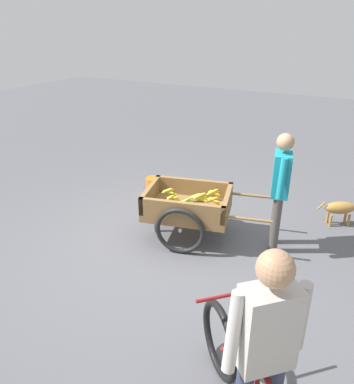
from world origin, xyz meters
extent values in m
plane|color=#56565B|center=(0.00, 0.00, 0.00)|extent=(24.00, 24.00, 0.00)
cube|color=olive|center=(-0.06, -0.39, 0.40)|extent=(1.26, 1.04, 0.10)
cube|color=olive|center=(0.44, -0.27, 0.57)|extent=(0.25, 0.79, 0.24)
cube|color=olive|center=(-0.57, -0.51, 0.57)|extent=(0.25, 0.79, 0.24)
cube|color=olive|center=(-0.15, -0.03, 0.57)|extent=(1.08, 0.32, 0.24)
cube|color=olive|center=(0.02, -0.75, 0.57)|extent=(1.08, 0.32, 0.24)
torus|color=black|center=(-0.17, 0.04, 0.32)|extent=(0.64, 0.21, 0.64)
torus|color=black|center=(0.04, -0.82, 0.32)|extent=(0.64, 0.21, 0.64)
cylinder|color=gray|center=(-0.06, -0.39, 0.32)|extent=(0.25, 0.86, 0.04)
cylinder|color=olive|center=(-0.95, -0.25, 0.55)|extent=(0.54, 0.16, 0.04)
cylinder|color=olive|center=(-0.79, -0.92, 0.55)|extent=(0.54, 0.16, 0.04)
cylinder|color=gray|center=(0.39, -0.28, 0.18)|extent=(0.04, 0.04, 0.35)
ellipsoid|color=gold|center=(-0.32, -0.74, 0.55)|extent=(0.18, 0.08, 0.14)
ellipsoid|color=gold|center=(-0.30, -0.73, 0.56)|extent=(0.19, 0.07, 0.08)
ellipsoid|color=gold|center=(-0.29, -0.72, 0.57)|extent=(0.18, 0.14, 0.09)
ellipsoid|color=gold|center=(-0.28, -0.71, 0.58)|extent=(0.18, 0.14, 0.12)
ellipsoid|color=gold|center=(-0.12, -0.59, 0.49)|extent=(0.18, 0.14, 0.12)
ellipsoid|color=gold|center=(-0.11, -0.58, 0.50)|extent=(0.19, 0.09, 0.09)
ellipsoid|color=gold|center=(-0.10, -0.57, 0.51)|extent=(0.19, 0.12, 0.05)
ellipsoid|color=gold|center=(-0.10, -0.57, 0.52)|extent=(0.18, 0.14, 0.09)
ellipsoid|color=gold|center=(-0.09, -0.56, 0.53)|extent=(0.18, 0.08, 0.13)
ellipsoid|color=gold|center=(-0.03, -0.22, 0.52)|extent=(0.18, 0.12, 0.13)
ellipsoid|color=gold|center=(-0.03, -0.21, 0.53)|extent=(0.19, 0.06, 0.10)
ellipsoid|color=gold|center=(-0.02, -0.20, 0.54)|extent=(0.18, 0.14, 0.05)
ellipsoid|color=gold|center=(-0.01, -0.19, 0.55)|extent=(0.19, 0.07, 0.10)
ellipsoid|color=gold|center=(0.00, -0.18, 0.56)|extent=(0.18, 0.10, 0.14)
ellipsoid|color=gold|center=(-0.25, -0.43, 0.60)|extent=(0.19, 0.07, 0.12)
ellipsoid|color=gold|center=(-0.25, -0.43, 0.61)|extent=(0.19, 0.08, 0.09)
ellipsoid|color=gold|center=(-0.24, -0.42, 0.62)|extent=(0.19, 0.12, 0.05)
ellipsoid|color=gold|center=(-0.23, -0.41, 0.63)|extent=(0.18, 0.14, 0.10)
ellipsoid|color=gold|center=(-0.22, -0.40, 0.64)|extent=(0.18, 0.11, 0.13)
ellipsoid|color=gold|center=(0.16, -0.44, 0.49)|extent=(0.18, 0.08, 0.13)
ellipsoid|color=gold|center=(0.17, -0.43, 0.50)|extent=(0.19, 0.08, 0.08)
ellipsoid|color=gold|center=(0.18, -0.42, 0.51)|extent=(0.19, 0.08, 0.08)
ellipsoid|color=gold|center=(0.20, -0.41, 0.52)|extent=(0.17, 0.13, 0.14)
ellipsoid|color=gold|center=(-0.50, -0.31, 0.50)|extent=(0.18, 0.06, 0.12)
ellipsoid|color=gold|center=(-0.49, -0.30, 0.51)|extent=(0.19, 0.11, 0.09)
ellipsoid|color=gold|center=(-0.48, -0.29, 0.52)|extent=(0.19, 0.10, 0.08)
ellipsoid|color=gold|center=(-0.47, -0.28, 0.53)|extent=(0.18, 0.12, 0.13)
ellipsoid|color=gold|center=(-0.39, -0.53, 0.54)|extent=(0.18, 0.06, 0.14)
ellipsoid|color=gold|center=(-0.37, -0.52, 0.55)|extent=(0.18, 0.06, 0.05)
ellipsoid|color=gold|center=(-0.35, -0.51, 0.56)|extent=(0.18, 0.10, 0.14)
ellipsoid|color=gold|center=(-0.10, -0.35, 0.52)|extent=(0.16, 0.12, 0.16)
ellipsoid|color=gold|center=(-0.09, -0.34, 0.53)|extent=(0.19, 0.12, 0.09)
ellipsoid|color=gold|center=(-0.08, -0.33, 0.54)|extent=(0.18, 0.05, 0.05)
ellipsoid|color=gold|center=(-0.07, -0.32, 0.55)|extent=(0.17, 0.15, 0.10)
ellipsoid|color=gold|center=(-0.06, -0.31, 0.56)|extent=(0.17, 0.09, 0.15)
ellipsoid|color=gold|center=(0.23, -0.44, 0.56)|extent=(0.18, 0.12, 0.13)
ellipsoid|color=gold|center=(0.24, -0.43, 0.57)|extent=(0.19, 0.10, 0.09)
ellipsoid|color=gold|center=(0.25, -0.42, 0.58)|extent=(0.18, 0.06, 0.05)
ellipsoid|color=gold|center=(0.26, -0.41, 0.59)|extent=(0.19, 0.11, 0.10)
ellipsoid|color=gold|center=(0.26, -0.41, 0.60)|extent=(0.19, 0.10, 0.13)
cylinder|color=#4C4742|center=(-1.21, -0.55, 0.38)|extent=(0.11, 0.11, 0.76)
cylinder|color=#4C4742|center=(-1.16, -0.77, 0.38)|extent=(0.11, 0.11, 0.76)
cube|color=teal|center=(-1.18, -0.66, 1.03)|extent=(0.27, 0.38, 0.54)
sphere|color=tan|center=(-1.18, -0.66, 1.43)|extent=(0.21, 0.21, 0.21)
cylinder|color=teal|center=(-1.23, -0.45, 1.06)|extent=(0.08, 0.14, 0.49)
cylinder|color=teal|center=(-1.13, -0.88, 1.06)|extent=(0.08, 0.13, 0.49)
torus|color=black|center=(-1.26, 1.44, 0.33)|extent=(0.50, 0.52, 0.66)
cylinder|color=maroon|center=(-1.61, 1.80, 0.73)|extent=(0.44, 0.46, 0.04)
cylinder|color=maroon|center=(-1.48, 1.67, 0.51)|extent=(0.40, 0.41, 0.43)
ellipsoid|color=black|center=(-1.70, 1.90, 0.82)|extent=(0.20, 0.08, 0.06)
cylinder|color=maroon|center=(-1.29, 1.48, 0.83)|extent=(0.35, 0.34, 0.03)
cube|color=#B7B2AD|center=(-1.71, 1.91, 1.08)|extent=(0.38, 0.38, 0.57)
sphere|color=tan|center=(-1.71, 1.91, 1.50)|extent=(0.22, 0.22, 0.22)
cylinder|color=#B7B2AD|center=(-1.55, 2.06, 1.11)|extent=(0.08, 0.17, 0.52)
cylinder|color=#B7B2AD|center=(-1.87, 1.76, 1.11)|extent=(0.08, 0.12, 0.51)
ellipsoid|color=#AD7A38|center=(-1.87, -1.69, 0.27)|extent=(0.47, 0.37, 0.18)
cylinder|color=#AD7A38|center=(-1.62, -1.55, 0.31)|extent=(0.11, 0.07, 0.12)
cylinder|color=#AD7A38|center=(-1.95, -1.80, 0.09)|extent=(0.04, 0.04, 0.18)
cylinder|color=#AD7A38|center=(-2.01, -1.71, 0.09)|extent=(0.04, 0.04, 0.18)
cylinder|color=#AD7A38|center=(-1.72, -1.67, 0.09)|extent=(0.04, 0.04, 0.18)
cylinder|color=#AD7A38|center=(-1.78, -1.58, 0.09)|extent=(0.04, 0.04, 0.18)
cylinder|color=orange|center=(1.07, -1.39, 0.14)|extent=(0.26, 0.26, 0.27)
camera|label=1|loc=(-2.01, 3.61, 2.72)|focal=34.96mm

